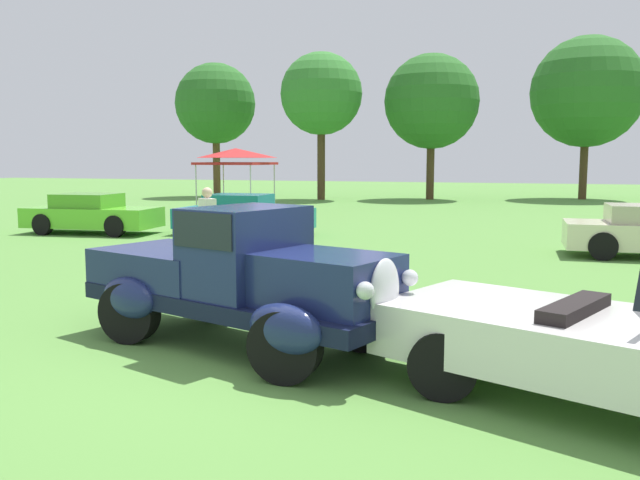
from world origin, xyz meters
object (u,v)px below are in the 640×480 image
neighbor_convertible (637,351)px  show_car_lime (91,214)px  feature_pickup_truck (241,276)px  spectator_by_row (208,225)px  show_car_teal (243,215)px  canopy_tent_left_field (236,155)px

neighbor_convertible → show_car_lime: neighbor_convertible is taller
feature_pickup_truck → spectator_by_row: size_ratio=2.62×
neighbor_convertible → spectator_by_row: spectator_by_row is taller
feature_pickup_truck → neighbor_convertible: (4.24, -0.87, -0.28)m
neighbor_convertible → show_car_teal: size_ratio=1.16×
show_car_teal → spectator_by_row: bearing=-71.1°
feature_pickup_truck → show_car_teal: (-5.19, 10.94, -0.26)m
spectator_by_row → feature_pickup_truck: bearing=-57.8°
canopy_tent_left_field → show_car_lime: bearing=-100.4°
show_car_teal → canopy_tent_left_field: 7.21m
spectator_by_row → canopy_tent_left_field: canopy_tent_left_field is taller
feature_pickup_truck → show_car_teal: size_ratio=1.07×
feature_pickup_truck → show_car_lime: bearing=134.9°
show_car_lime → canopy_tent_left_field: size_ratio=1.53×
feature_pickup_truck → show_car_lime: 13.82m
canopy_tent_left_field → feature_pickup_truck: bearing=-63.8°
neighbor_convertible → canopy_tent_left_field: canopy_tent_left_field is taller
show_car_teal → spectator_by_row: size_ratio=2.44×
spectator_by_row → neighbor_convertible: bearing=-38.5°
spectator_by_row → show_car_teal: bearing=108.9°
show_car_teal → canopy_tent_left_field: canopy_tent_left_field is taller
feature_pickup_truck → neighbor_convertible: 4.34m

